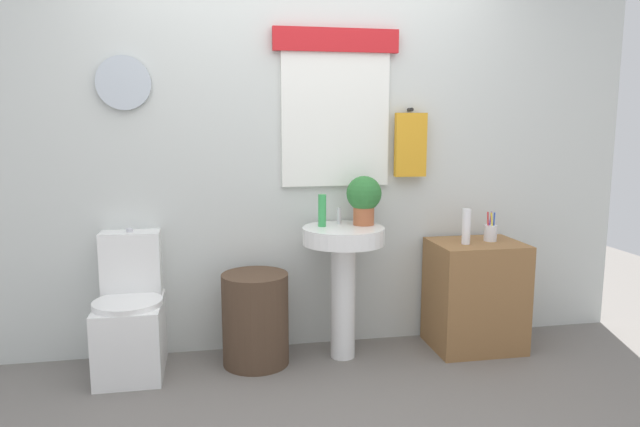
# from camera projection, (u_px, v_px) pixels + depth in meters

# --- Properties ---
(back_wall) EXTENTS (4.40, 0.18, 2.60)m
(back_wall) POSITION_uv_depth(u_px,v_px,m) (298.00, 142.00, 3.60)
(back_wall) COLOR silver
(back_wall) RESTS_ON ground_plane
(toilet) EXTENTS (0.38, 0.51, 0.82)m
(toilet) POSITION_uv_depth(u_px,v_px,m) (131.00, 319.00, 3.31)
(toilet) COLOR white
(toilet) RESTS_ON ground_plane
(laundry_hamper) EXTENTS (0.39, 0.39, 0.55)m
(laundry_hamper) POSITION_uv_depth(u_px,v_px,m) (255.00, 319.00, 3.41)
(laundry_hamper) COLOR #4C3828
(laundry_hamper) RESTS_ON ground_plane
(pedestal_sink) EXTENTS (0.49, 0.49, 0.81)m
(pedestal_sink) POSITION_uv_depth(u_px,v_px,m) (343.00, 262.00, 3.46)
(pedestal_sink) COLOR white
(pedestal_sink) RESTS_ON ground_plane
(faucet) EXTENTS (0.03, 0.03, 0.10)m
(faucet) POSITION_uv_depth(u_px,v_px,m) (339.00, 216.00, 3.54)
(faucet) COLOR silver
(faucet) RESTS_ON pedestal_sink
(wooden_cabinet) EXTENTS (0.55, 0.44, 0.69)m
(wooden_cabinet) POSITION_uv_depth(u_px,v_px,m) (475.00, 295.00, 3.66)
(wooden_cabinet) COLOR olive
(wooden_cabinet) RESTS_ON ground_plane
(soap_bottle) EXTENTS (0.05, 0.05, 0.19)m
(soap_bottle) POSITION_uv_depth(u_px,v_px,m) (322.00, 211.00, 3.44)
(soap_bottle) COLOR green
(soap_bottle) RESTS_ON pedestal_sink
(potted_plant) EXTENTS (0.21, 0.21, 0.30)m
(potted_plant) POSITION_uv_depth(u_px,v_px,m) (364.00, 197.00, 3.48)
(potted_plant) COLOR #AD5B38
(potted_plant) RESTS_ON pedestal_sink
(lotion_bottle) EXTENTS (0.05, 0.05, 0.22)m
(lotion_bottle) POSITION_uv_depth(u_px,v_px,m) (466.00, 226.00, 3.53)
(lotion_bottle) COLOR white
(lotion_bottle) RESTS_ON wooden_cabinet
(toothbrush_cup) EXTENTS (0.08, 0.08, 0.18)m
(toothbrush_cup) POSITION_uv_depth(u_px,v_px,m) (490.00, 232.00, 3.63)
(toothbrush_cup) COLOR silver
(toothbrush_cup) RESTS_ON wooden_cabinet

